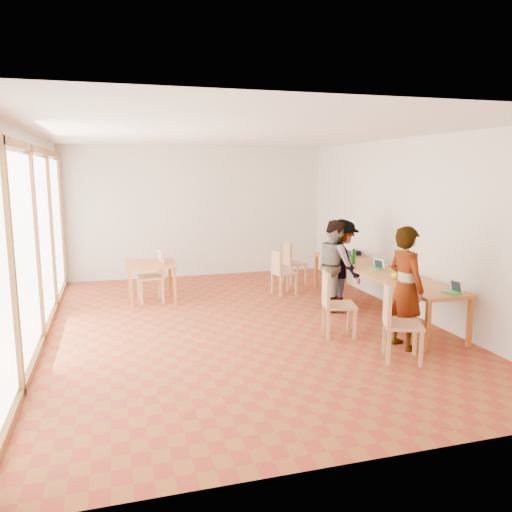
# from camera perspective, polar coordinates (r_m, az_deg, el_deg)

# --- Properties ---
(ground) EXTENTS (8.00, 8.00, 0.00)m
(ground) POSITION_cam_1_polar(r_m,az_deg,el_deg) (8.10, -1.84, -7.84)
(ground) COLOR brown
(ground) RESTS_ON ground
(wall_back) EXTENTS (6.00, 0.10, 3.00)m
(wall_back) POSITION_cam_1_polar(r_m,az_deg,el_deg) (11.68, -6.74, 5.03)
(wall_back) COLOR beige
(wall_back) RESTS_ON ground
(wall_front) EXTENTS (6.00, 0.10, 3.00)m
(wall_front) POSITION_cam_1_polar(r_m,az_deg,el_deg) (4.07, 12.07, -3.88)
(wall_front) COLOR beige
(wall_front) RESTS_ON ground
(wall_right) EXTENTS (0.10, 8.00, 3.00)m
(wall_right) POSITION_cam_1_polar(r_m,az_deg,el_deg) (8.99, 17.01, 3.28)
(wall_right) COLOR beige
(wall_right) RESTS_ON ground
(window_wall) EXTENTS (0.10, 8.00, 3.00)m
(window_wall) POSITION_cam_1_polar(r_m,az_deg,el_deg) (7.62, -24.03, 1.77)
(window_wall) COLOR white
(window_wall) RESTS_ON ground
(ceiling) EXTENTS (6.00, 8.00, 0.04)m
(ceiling) POSITION_cam_1_polar(r_m,az_deg,el_deg) (7.74, -1.96, 14.00)
(ceiling) COLOR white
(ceiling) RESTS_ON wall_back
(communal_table) EXTENTS (0.80, 4.00, 0.75)m
(communal_table) POSITION_cam_1_polar(r_m,az_deg,el_deg) (8.91, 13.81, -1.82)
(communal_table) COLOR #AE6826
(communal_table) RESTS_ON ground
(side_table) EXTENTS (0.90, 0.90, 0.75)m
(side_table) POSITION_cam_1_polar(r_m,az_deg,el_deg) (9.54, -11.91, -1.19)
(side_table) COLOR #AE6826
(side_table) RESTS_ON ground
(chair_near) EXTENTS (0.61, 0.61, 0.53)m
(chair_near) POSITION_cam_1_polar(r_m,az_deg,el_deg) (6.71, 15.61, -6.44)
(chair_near) COLOR tan
(chair_near) RESTS_ON ground
(chair_mid) EXTENTS (0.55, 0.55, 0.52)m
(chair_mid) POSITION_cam_1_polar(r_m,az_deg,el_deg) (7.50, 8.74, -4.62)
(chair_mid) COLOR tan
(chair_mid) RESTS_ON ground
(chair_far) EXTENTS (0.48, 0.48, 0.47)m
(chair_far) POSITION_cam_1_polar(r_m,az_deg,el_deg) (9.91, 2.79, -1.32)
(chair_far) COLOR tan
(chair_far) RESTS_ON ground
(chair_empty) EXTENTS (0.49, 0.49, 0.49)m
(chair_empty) POSITION_cam_1_polar(r_m,az_deg,el_deg) (10.90, 3.98, -0.23)
(chair_empty) COLOR tan
(chair_empty) RESTS_ON ground
(chair_spare) EXTENTS (0.49, 0.49, 0.53)m
(chair_spare) POSITION_cam_1_polar(r_m,az_deg,el_deg) (9.57, -11.41, -1.54)
(chair_spare) COLOR tan
(chair_spare) RESTS_ON ground
(person_near) EXTENTS (0.50, 0.68, 1.71)m
(person_near) POSITION_cam_1_polar(r_m,az_deg,el_deg) (7.18, 16.73, -3.48)
(person_near) COLOR gray
(person_near) RESTS_ON ground
(person_mid) EXTENTS (0.61, 0.78, 1.60)m
(person_mid) POSITION_cam_1_polar(r_m,az_deg,el_deg) (8.94, 9.03, -0.99)
(person_mid) COLOR gray
(person_mid) RESTS_ON ground
(person_far) EXTENTS (0.71, 1.09, 1.58)m
(person_far) POSITION_cam_1_polar(r_m,az_deg,el_deg) (9.20, 9.77, -0.77)
(person_far) COLOR gray
(person_far) RESTS_ON ground
(laptop_near) EXTENTS (0.23, 0.25, 0.19)m
(laptop_near) POSITION_cam_1_polar(r_m,az_deg,el_deg) (7.52, 21.71, -3.57)
(laptop_near) COLOR green
(laptop_near) RESTS_ON communal_table
(laptop_mid) EXTENTS (0.26, 0.27, 0.18)m
(laptop_mid) POSITION_cam_1_polar(r_m,az_deg,el_deg) (8.94, 13.72, -1.14)
(laptop_mid) COLOR green
(laptop_mid) RESTS_ON communal_table
(laptop_far) EXTENTS (0.25, 0.26, 0.19)m
(laptop_far) POSITION_cam_1_polar(r_m,az_deg,el_deg) (9.91, 10.43, 0.03)
(laptop_far) COLOR green
(laptop_far) RESTS_ON communal_table
(yellow_mug) EXTENTS (0.18, 0.18, 0.11)m
(yellow_mug) POSITION_cam_1_polar(r_m,az_deg,el_deg) (8.19, 15.67, -2.19)
(yellow_mug) COLOR yellow
(yellow_mug) RESTS_ON communal_table
(green_bottle) EXTENTS (0.07, 0.07, 0.28)m
(green_bottle) POSITION_cam_1_polar(r_m,az_deg,el_deg) (9.32, 11.13, -0.04)
(green_bottle) COLOR #1E7F1D
(green_bottle) RESTS_ON communal_table
(clear_glass) EXTENTS (0.07, 0.07, 0.09)m
(clear_glass) POSITION_cam_1_polar(r_m,az_deg,el_deg) (9.05, 14.49, -1.07)
(clear_glass) COLOR silver
(clear_glass) RESTS_ON communal_table
(condiment_cup) EXTENTS (0.08, 0.08, 0.06)m
(condiment_cup) POSITION_cam_1_polar(r_m,az_deg,el_deg) (7.54, 18.01, -3.49)
(condiment_cup) COLOR white
(condiment_cup) RESTS_ON communal_table
(pink_phone) EXTENTS (0.05, 0.10, 0.01)m
(pink_phone) POSITION_cam_1_polar(r_m,az_deg,el_deg) (8.90, 16.17, -1.58)
(pink_phone) COLOR #B82D74
(pink_phone) RESTS_ON communal_table
(black_pouch) EXTENTS (0.16, 0.26, 0.09)m
(black_pouch) POSITION_cam_1_polar(r_m,az_deg,el_deg) (10.35, 11.21, 0.38)
(black_pouch) COLOR black
(black_pouch) RESTS_ON communal_table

